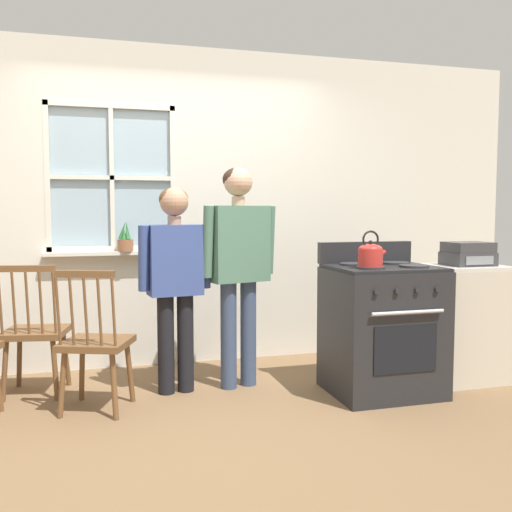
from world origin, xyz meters
name	(u,v)px	position (x,y,z in m)	size (l,w,h in m)	color
ground_plane	(210,417)	(0.00, 0.00, 0.00)	(16.00, 16.00, 0.00)	brown
wall_back	(180,209)	(0.03, 1.40, 1.34)	(6.40, 0.16, 2.70)	silver
chair_by_window	(35,333)	(-1.11, 0.81, 0.44)	(0.49, 0.47, 0.95)	brown
chair_near_wall	(95,344)	(-0.70, 0.34, 0.44)	(0.54, 0.52, 0.95)	brown
person_elderly_left	(175,269)	(-0.14, 0.58, 0.90)	(0.54, 0.25, 1.49)	black
person_teen_center	(238,253)	(0.34, 0.59, 1.01)	(0.60, 0.31, 1.64)	#384766
stove	(382,328)	(1.30, 0.17, 0.47)	(0.76, 0.68, 1.08)	#232326
kettle	(370,254)	(1.13, 0.03, 1.02)	(0.21, 0.17, 0.25)	red
potted_plant	(125,241)	(-0.44, 1.31, 1.07)	(0.13, 0.13, 0.25)	#935B3D
side_counter	(464,322)	(2.08, 0.28, 0.45)	(0.55, 0.50, 0.90)	beige
stereo	(468,254)	(2.08, 0.26, 0.99)	(0.34, 0.29, 0.18)	#38383A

